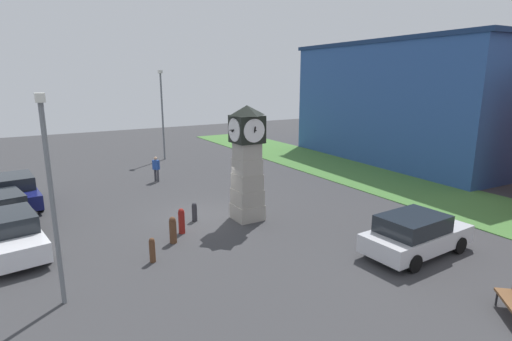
{
  "coord_description": "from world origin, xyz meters",
  "views": [
    {
      "loc": [
        16.93,
        -7.01,
        6.5
      ],
      "look_at": [
        0.59,
        2.67,
        2.04
      ],
      "focal_mm": 28.0,
      "sensor_mm": 36.0,
      "label": 1
    }
  ],
  "objects_px": {
    "bollard_far_row": "(182,221)",
    "car_by_building": "(12,235)",
    "car_navy_sedan": "(14,192)",
    "pedestrian_near_bench": "(156,168)",
    "car_far_lot": "(415,234)",
    "clock_tower": "(247,162)",
    "bollard_end_row": "(194,212)",
    "car_near_tower": "(2,210)",
    "bollard_mid_row": "(173,230)",
    "street_lamp_near_road": "(162,109)",
    "street_lamp_far_side": "(51,187)",
    "bollard_near_tower": "(152,250)"
  },
  "relations": [
    {
      "from": "bollard_mid_row",
      "to": "car_near_tower",
      "type": "relative_size",
      "value": 0.26
    },
    {
      "from": "bollard_end_row",
      "to": "street_lamp_far_side",
      "type": "height_order",
      "value": "street_lamp_far_side"
    },
    {
      "from": "clock_tower",
      "to": "bollard_end_row",
      "type": "relative_size",
      "value": 5.89
    },
    {
      "from": "bollard_near_tower",
      "to": "street_lamp_far_side",
      "type": "relative_size",
      "value": 0.15
    },
    {
      "from": "car_navy_sedan",
      "to": "car_near_tower",
      "type": "relative_size",
      "value": 1.04
    },
    {
      "from": "bollard_mid_row",
      "to": "car_near_tower",
      "type": "distance_m",
      "value": 8.15
    },
    {
      "from": "clock_tower",
      "to": "street_lamp_far_side",
      "type": "relative_size",
      "value": 0.87
    },
    {
      "from": "car_near_tower",
      "to": "street_lamp_near_road",
      "type": "height_order",
      "value": "street_lamp_near_road"
    },
    {
      "from": "bollard_near_tower",
      "to": "car_navy_sedan",
      "type": "height_order",
      "value": "car_navy_sedan"
    },
    {
      "from": "bollard_mid_row",
      "to": "street_lamp_near_road",
      "type": "distance_m",
      "value": 17.53
    },
    {
      "from": "car_navy_sedan",
      "to": "car_by_building",
      "type": "distance_m",
      "value": 6.53
    },
    {
      "from": "car_far_lot",
      "to": "street_lamp_far_side",
      "type": "bearing_deg",
      "value": -104.55
    },
    {
      "from": "bollard_end_row",
      "to": "car_far_lot",
      "type": "relative_size",
      "value": 0.2
    },
    {
      "from": "car_far_lot",
      "to": "car_navy_sedan",
      "type": "bearing_deg",
      "value": -137.56
    },
    {
      "from": "bollard_near_tower",
      "to": "bollard_far_row",
      "type": "distance_m",
      "value": 2.78
    },
    {
      "from": "bollard_near_tower",
      "to": "pedestrian_near_bench",
      "type": "relative_size",
      "value": 0.57
    },
    {
      "from": "clock_tower",
      "to": "car_navy_sedan",
      "type": "xyz_separation_m",
      "value": [
        -7.57,
        -9.33,
        -1.91
      ]
    },
    {
      "from": "car_navy_sedan",
      "to": "pedestrian_near_bench",
      "type": "bearing_deg",
      "value": 99.76
    },
    {
      "from": "bollard_mid_row",
      "to": "car_far_lot",
      "type": "relative_size",
      "value": 0.24
    },
    {
      "from": "bollard_near_tower",
      "to": "bollard_far_row",
      "type": "bearing_deg",
      "value": 137.76
    },
    {
      "from": "car_near_tower",
      "to": "car_far_lot",
      "type": "bearing_deg",
      "value": 49.96
    },
    {
      "from": "bollard_far_row",
      "to": "car_by_building",
      "type": "height_order",
      "value": "car_by_building"
    },
    {
      "from": "clock_tower",
      "to": "car_near_tower",
      "type": "distance_m",
      "value": 11.08
    },
    {
      "from": "bollard_near_tower",
      "to": "street_lamp_far_side",
      "type": "height_order",
      "value": "street_lamp_far_side"
    },
    {
      "from": "car_near_tower",
      "to": "bollard_mid_row",
      "type": "bearing_deg",
      "value": 46.42
    },
    {
      "from": "clock_tower",
      "to": "car_by_building",
      "type": "height_order",
      "value": "clock_tower"
    },
    {
      "from": "clock_tower",
      "to": "car_by_building",
      "type": "xyz_separation_m",
      "value": [
        -1.04,
        -9.41,
        -1.93
      ]
    },
    {
      "from": "bollard_near_tower",
      "to": "street_lamp_near_road",
      "type": "height_order",
      "value": "street_lamp_near_road"
    },
    {
      "from": "pedestrian_near_bench",
      "to": "street_lamp_far_side",
      "type": "relative_size",
      "value": 0.27
    },
    {
      "from": "car_by_building",
      "to": "pedestrian_near_bench",
      "type": "xyz_separation_m",
      "value": [
        -7.86,
        7.81,
        0.12
      ]
    },
    {
      "from": "bollard_far_row",
      "to": "bollard_mid_row",
      "type": "bearing_deg",
      "value": -39.77
    },
    {
      "from": "clock_tower",
      "to": "pedestrian_near_bench",
      "type": "relative_size",
      "value": 3.27
    },
    {
      "from": "car_navy_sedan",
      "to": "bollard_near_tower",
      "type": "bearing_deg",
      "value": 23.33
    },
    {
      "from": "car_by_building",
      "to": "car_far_lot",
      "type": "xyz_separation_m",
      "value": [
        7.54,
        12.94,
        -0.01
      ]
    },
    {
      "from": "bollard_end_row",
      "to": "bollard_mid_row",
      "type": "bearing_deg",
      "value": -41.69
    },
    {
      "from": "car_far_lot",
      "to": "street_lamp_near_road",
      "type": "bearing_deg",
      "value": -173.66
    },
    {
      "from": "bollard_near_tower",
      "to": "bollard_far_row",
      "type": "xyz_separation_m",
      "value": [
        -2.06,
        1.87,
        0.09
      ]
    },
    {
      "from": "car_navy_sedan",
      "to": "car_near_tower",
      "type": "bearing_deg",
      "value": -9.73
    },
    {
      "from": "pedestrian_near_bench",
      "to": "street_lamp_near_road",
      "type": "height_order",
      "value": "street_lamp_near_road"
    },
    {
      "from": "car_near_tower",
      "to": "bollard_near_tower",
      "type": "bearing_deg",
      "value": 34.24
    },
    {
      "from": "bollard_end_row",
      "to": "car_navy_sedan",
      "type": "distance_m",
      "value": 9.68
    },
    {
      "from": "bollard_end_row",
      "to": "street_lamp_far_side",
      "type": "relative_size",
      "value": 0.15
    },
    {
      "from": "bollard_near_tower",
      "to": "bollard_mid_row",
      "type": "xyz_separation_m",
      "value": [
        -1.27,
        1.21,
        0.09
      ]
    },
    {
      "from": "bollard_mid_row",
      "to": "bollard_far_row",
      "type": "bearing_deg",
      "value": 140.23
    },
    {
      "from": "clock_tower",
      "to": "street_lamp_near_road",
      "type": "bearing_deg",
      "value": 176.0
    },
    {
      "from": "car_far_lot",
      "to": "pedestrian_near_bench",
      "type": "bearing_deg",
      "value": -161.56
    },
    {
      "from": "pedestrian_near_bench",
      "to": "bollard_end_row",
      "type": "bearing_deg",
      "value": -4.62
    },
    {
      "from": "bollard_far_row",
      "to": "car_far_lot",
      "type": "xyz_separation_m",
      "value": [
        6.4,
        6.8,
        0.23
      ]
    },
    {
      "from": "car_navy_sedan",
      "to": "pedestrian_near_bench",
      "type": "height_order",
      "value": "car_navy_sedan"
    },
    {
      "from": "street_lamp_far_side",
      "to": "bollard_far_row",
      "type": "bearing_deg",
      "value": 124.46
    }
  ]
}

